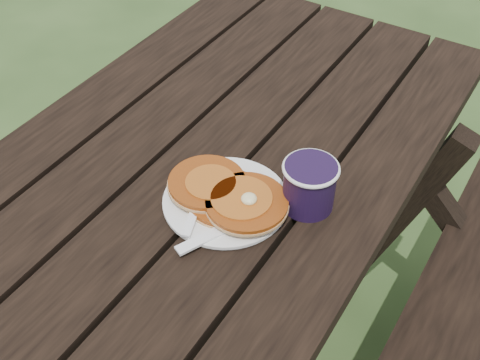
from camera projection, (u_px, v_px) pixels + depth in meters
The scene contains 6 objects.
picnic_table at pixel (153, 348), 1.29m from camera, with size 1.36×1.80×0.75m.
plate at pixel (226, 201), 1.07m from camera, with size 0.22×0.22×0.01m, color white.
pancake_stack at pixel (228, 195), 1.05m from camera, with size 0.23×0.15×0.04m.
knife at pixel (224, 229), 1.01m from camera, with size 0.02×0.18×0.01m, color white.
fork at pixel (194, 212), 1.03m from camera, with size 0.03×0.16×0.01m, color white, non-canonical shape.
coffee_cup at pixel (310, 183), 1.04m from camera, with size 0.10×0.10×0.09m.
Camera 1 is at (0.52, -0.48, 1.52)m, focal length 45.00 mm.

